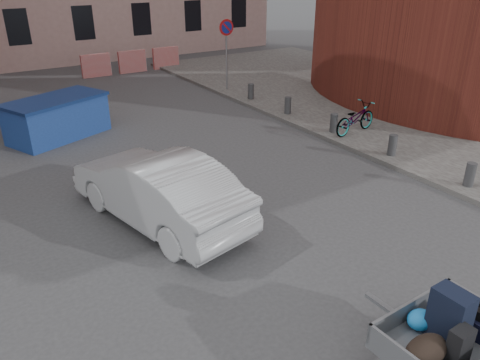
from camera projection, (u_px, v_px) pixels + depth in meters
ground at (216, 249)px, 8.45m from camera, size 120.00×120.00×0.00m
sidewalk at (406, 108)px, 16.37m from camera, size 9.00×24.00×0.12m
no_parking_sign at (227, 40)px, 17.76m from camera, size 0.60×0.09×2.65m
bollards at (334, 123)px, 13.81m from camera, size 0.22×9.02×0.55m
barriers at (132, 61)px, 21.72m from camera, size 4.70×0.18×1.00m
trailer at (447, 336)px, 5.66m from camera, size 1.63×1.82×1.20m
dumpster at (57, 118)px, 13.60m from camera, size 3.15×2.44×1.18m
silver_car at (158, 189)px, 9.11m from camera, size 2.35×4.48×1.40m
bicycle at (355, 118)px, 13.65m from camera, size 1.75×0.81×0.89m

